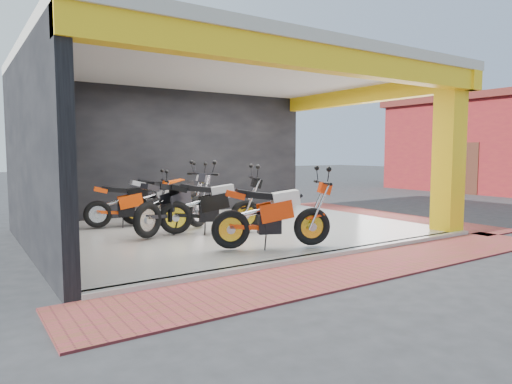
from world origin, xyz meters
TOP-DOWN VIEW (x-y plane):
  - ground at (0.00, 0.00)m, footprint 80.00×80.00m
  - showroom_floor at (0.00, 2.00)m, footprint 8.00×6.00m
  - showroom_ceiling at (0.00, 2.00)m, footprint 8.40×6.40m
  - back_wall at (0.00, 5.10)m, footprint 8.20×0.20m
  - left_wall at (-4.10, 2.00)m, footprint 0.20×6.20m
  - corner_column at (3.75, -0.75)m, footprint 0.50×0.50m
  - header_beam_front at (0.00, -1.00)m, footprint 8.40×0.30m
  - header_beam_right at (4.00, 2.00)m, footprint 0.30×6.40m
  - floor_kerb at (0.00, -1.02)m, footprint 8.00×0.20m
  - paver_front at (0.00, -1.80)m, footprint 9.00×1.40m
  - paver_right at (4.80, 2.00)m, footprint 1.40×7.00m
  - moto_hero at (0.11, -0.50)m, footprint 2.42×1.63m
  - moto_row_a at (-0.10, 1.40)m, footprint 2.41×1.57m
  - moto_row_b at (-0.71, 2.43)m, footprint 2.53×1.79m
  - moto_row_c at (-0.27, 3.57)m, footprint 2.30×0.88m
  - moto_row_d at (-1.30, 3.32)m, footprint 2.14×1.14m

SIDE VIEW (x-z plane):
  - ground at x=0.00m, z-range 0.00..0.00m
  - paver_front at x=0.00m, z-range 0.00..0.03m
  - paver_right at x=4.80m, z-range 0.00..0.03m
  - showroom_floor at x=0.00m, z-range 0.00..0.10m
  - floor_kerb at x=0.00m, z-range 0.00..0.10m
  - moto_row_d at x=-1.30m, z-range 0.10..1.34m
  - moto_row_a at x=-0.10m, z-range 0.10..1.48m
  - moto_hero at x=0.11m, z-range 0.10..1.49m
  - moto_row_c at x=-0.27m, z-range 0.10..1.50m
  - moto_row_b at x=-0.71m, z-range 0.10..1.55m
  - back_wall at x=0.00m, z-range 0.00..3.50m
  - left_wall at x=-4.10m, z-range 0.00..3.50m
  - corner_column at x=3.75m, z-range 0.00..3.50m
  - header_beam_front at x=0.00m, z-range 3.10..3.50m
  - header_beam_right at x=4.00m, z-range 3.10..3.50m
  - showroom_ceiling at x=0.00m, z-range 3.50..3.70m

